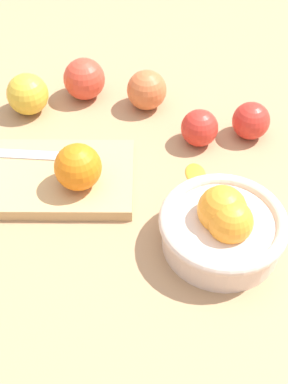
% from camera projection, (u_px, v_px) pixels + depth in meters
% --- Properties ---
extents(ground_plane, '(2.40, 2.40, 0.00)m').
position_uv_depth(ground_plane, '(122.00, 178.00, 0.92)').
color(ground_plane, tan).
extents(bowl, '(0.19, 0.19, 0.11)m').
position_uv_depth(bowl, '(223.00, 226.00, 0.79)').
color(bowl, beige).
rests_on(bowl, ground_plane).
extents(cutting_board, '(0.28, 0.22, 0.02)m').
position_uv_depth(cutting_board, '(62.00, 178.00, 0.91)').
color(cutting_board, tan).
rests_on(cutting_board, ground_plane).
extents(orange_on_board, '(0.08, 0.08, 0.08)m').
position_uv_depth(orange_on_board, '(78.00, 167.00, 0.86)').
color(orange_on_board, orange).
rests_on(orange_on_board, cutting_board).
extents(knife, '(0.16, 0.04, 0.01)m').
position_uv_depth(knife, '(54.00, 156.00, 0.92)').
color(knife, silver).
rests_on(knife, cutting_board).
extents(apple_front_left, '(0.07, 0.07, 0.07)m').
position_uv_depth(apple_front_left, '(200.00, 128.00, 0.96)').
color(apple_front_left, red).
rests_on(apple_front_left, ground_plane).
extents(apple_front_left_2, '(0.07, 0.07, 0.07)m').
position_uv_depth(apple_front_left_2, '(251.00, 121.00, 0.98)').
color(apple_front_left_2, red).
rests_on(apple_front_left_2, ground_plane).
extents(apple_front_center, '(0.08, 0.08, 0.08)m').
position_uv_depth(apple_front_center, '(148.00, 90.00, 1.03)').
color(apple_front_center, '#CC6638').
rests_on(apple_front_center, ground_plane).
extents(apple_front_right, '(0.08, 0.08, 0.08)m').
position_uv_depth(apple_front_right, '(28.00, 94.00, 1.02)').
color(apple_front_right, gold).
rests_on(apple_front_right, ground_plane).
extents(apple_front_right_2, '(0.08, 0.08, 0.08)m').
position_uv_depth(apple_front_right_2, '(84.00, 79.00, 1.06)').
color(apple_front_right_2, '#D6422D').
rests_on(apple_front_right_2, ground_plane).
extents(citrus_peel, '(0.05, 0.06, 0.01)m').
position_uv_depth(citrus_peel, '(196.00, 172.00, 0.93)').
color(citrus_peel, orange).
rests_on(citrus_peel, ground_plane).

